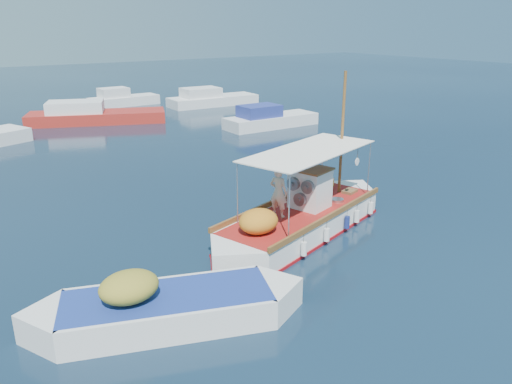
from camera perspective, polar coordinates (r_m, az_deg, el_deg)
ground at (r=17.98m, az=4.21°, el=-3.88°), size 160.00×160.00×0.00m
fishing_caique at (r=17.24m, az=5.16°, el=-3.17°), size 8.62×4.27×5.50m
dinghy at (r=12.51m, az=-10.33°, el=-13.17°), size 6.46×3.49×1.67m
bg_boat_n at (r=38.49m, az=-18.15°, el=8.25°), size 9.96×6.20×1.80m
bg_boat_ne at (r=35.07m, az=1.47°, el=8.22°), size 6.77×2.24×1.80m
bg_boat_e at (r=44.76m, az=-5.21°, el=10.45°), size 7.98×2.91×1.80m
bg_boat_far_n at (r=45.98m, az=-15.07°, el=10.11°), size 6.06×2.28×1.80m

